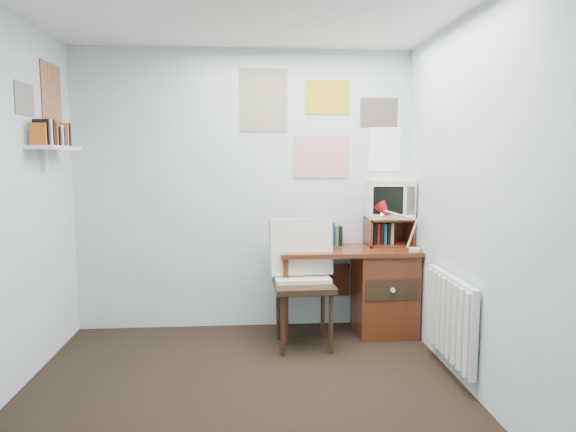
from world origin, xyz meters
The scene contains 13 objects.
ground centered at (0.00, 0.00, 0.00)m, with size 3.50×3.50×0.00m, color black.
back_wall centered at (0.00, 1.75, 1.25)m, with size 3.00×0.02×2.50m, color silver.
right_wall centered at (1.50, 0.00, 1.25)m, with size 0.02×3.50×2.50m, color silver.
desk centered at (1.17, 1.48, 0.41)m, with size 1.20×0.55×0.76m.
desk_chair centered at (0.48, 1.18, 0.51)m, with size 0.52×0.50×1.02m, color black.
desk_lamp centered at (1.44, 1.31, 0.94)m, with size 0.26×0.22×0.36m, color red.
tv_riser centered at (1.29, 1.59, 0.89)m, with size 0.40×0.30×0.25m, color #632A16.
crt_tv centered at (1.29, 1.61, 1.20)m, with size 0.39×0.36×0.37m, color beige.
book_row centered at (0.66, 1.66, 0.87)m, with size 0.60×0.14×0.22m, color #632A16.
radiator centered at (1.46, 0.55, 0.42)m, with size 0.09×0.80×0.60m, color white.
wall_shelf centered at (-1.40, 1.10, 1.62)m, with size 0.20×0.62×0.24m, color white.
posters_back centered at (0.70, 1.74, 1.85)m, with size 1.20×0.01×0.90m, color white.
posters_left centered at (-1.49, 1.10, 2.00)m, with size 0.01×0.70×0.60m, color white.
Camera 1 is at (0.05, -2.88, 1.55)m, focal length 32.00 mm.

